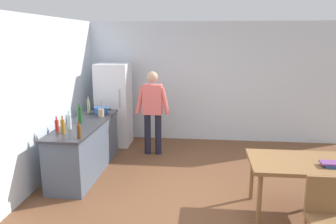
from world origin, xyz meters
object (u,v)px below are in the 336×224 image
Objects in this scene: bottle_water_clear at (69,121)px; bottle_vinegar_tall at (89,107)px; dining_table at (303,167)px; bottle_sauce_red at (57,125)px; refrigerator at (114,105)px; book_stack at (332,164)px; utensil_jar at (101,112)px; cooking_pot at (101,110)px; bottle_oil_amber at (63,126)px; bottle_beer_brown at (79,131)px; person at (153,107)px; chair at (328,214)px; bottle_wine_green at (80,115)px.

bottle_vinegar_tall reaches higher than bottle_water_clear.
bottle_sauce_red reaches higher than dining_table.
refrigerator is 4.60m from book_stack.
utensil_jar reaches higher than dining_table.
refrigerator reaches higher than bottle_vinegar_tall.
cooking_pot is 1.43× the size of bottle_oil_amber.
bottle_beer_brown is at bearing 174.15° from book_stack.
person reaches higher than cooking_pot.
cooking_pot is at bearing -163.22° from person.
bottle_oil_amber is (-0.16, -1.43, 0.06)m from cooking_pot.
chair is at bearing -40.33° from cooking_pot.
bottle_wine_green is at bearing 162.54° from dining_table.
bottle_water_clear is at bearing 44.47° from bottle_sauce_red.
chair is 3.50× the size of bottle_beer_brown.
bottle_water_clear is at bearing 167.54° from book_stack.
person is 1.87× the size of chair.
bottle_sauce_red reaches higher than cooking_pot.
refrigerator reaches higher than bottle_wine_green.
utensil_jar reaches higher than bottle_sauce_red.
bottle_vinegar_tall is (-1.21, -0.34, 0.06)m from person.
bottle_wine_green is at bearing 87.90° from bottle_oil_amber.
person is at bearing 67.76° from bottle_beer_brown.
bottle_vinegar_tall is at bearing 92.95° from bottle_oil_amber.
book_stack is at bearing -18.22° from bottle_wine_green.
refrigerator is at bearing 145.08° from chair.
refrigerator reaches higher than dining_table.
bottle_oil_amber is at bearing -96.52° from cooking_pot.
dining_table is 3.62m from utensil_jar.
dining_table is 3.82m from cooking_pot.
bottle_vinegar_tall is 1.33× the size of bottle_sauce_red.
book_stack is (3.80, -0.84, -0.25)m from bottle_water_clear.
bottle_water_clear is at bearing 125.37° from bottle_beer_brown.
bottle_wine_green is 1.06× the size of bottle_vinegar_tall.
dining_table is at bearing -17.46° from bottle_wine_green.
bottle_wine_green is (-1.11, -1.06, 0.07)m from person.
utensil_jar is 1.25× the size of book_stack.
person is at bearing 16.78° from cooking_pot.
person is (0.95, -0.55, 0.08)m from refrigerator.
bottle_water_clear is (-0.17, -1.17, 0.07)m from cooking_pot.
utensil_jar is at bearing 154.86° from chair.
bottle_oil_amber is (-0.25, -1.16, 0.04)m from utensil_jar.
book_stack is at bearing -26.26° from dining_table.
cooking_pot is (-3.32, 2.82, 0.43)m from chair.
dining_table is 5.38× the size of bottle_beer_brown.
refrigerator is 4.95m from chair.
refrigerator is 1.63m from bottle_wine_green.
refrigerator reaches higher than utensil_jar.
chair is at bearing -90.00° from dining_table.
bottle_sauce_red is (-0.17, -0.55, -0.05)m from bottle_wine_green.
bottle_water_clear reaches higher than cooking_pot.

